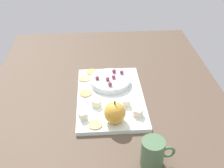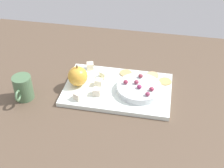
{
  "view_description": "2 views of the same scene",
  "coord_description": "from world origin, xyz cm",
  "px_view_note": "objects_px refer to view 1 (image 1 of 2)",
  "views": [
    {
      "loc": [
        79.5,
        -3.63,
        67.89
      ],
      "look_at": [
        -5.36,
        2.11,
        10.44
      ],
      "focal_mm": 45.41,
      "sensor_mm": 36.0,
      "label": 1
    },
    {
      "loc": [
        -18.42,
        87.27,
        75.42
      ],
      "look_at": [
        -2.21,
        2.9,
        8.98
      ],
      "focal_mm": 50.09,
      "sensor_mm": 36.0,
      "label": 2
    }
  ],
  "objects_px": {
    "cracker_0": "(85,79)",
    "cracker_1": "(92,72)",
    "cracker_2": "(86,93)",
    "cheese_cube_4": "(96,103)",
    "grape_5": "(97,78)",
    "cheese_cube_0": "(83,116)",
    "serving_dish": "(110,81)",
    "grape_0": "(114,77)",
    "grape_4": "(108,79)",
    "cup": "(153,153)",
    "platter": "(110,97)",
    "grape_1": "(110,84)",
    "grape_2": "(114,71)",
    "grape_3": "(122,72)",
    "cheese_cube_2": "(126,103)",
    "cheese_cube_1": "(138,113)",
    "cracker_3": "(95,125)",
    "cheese_cube_3": "(111,104)",
    "apple_whole": "(115,113)"
  },
  "relations": [
    {
      "from": "cheese_cube_2",
      "to": "cheese_cube_4",
      "type": "relative_size",
      "value": 1.0
    },
    {
      "from": "grape_3",
      "to": "cup",
      "type": "relative_size",
      "value": 0.17
    },
    {
      "from": "cheese_cube_0",
      "to": "cracker_2",
      "type": "height_order",
      "value": "cheese_cube_0"
    },
    {
      "from": "serving_dish",
      "to": "cracker_2",
      "type": "relative_size",
      "value": 3.41
    },
    {
      "from": "cracker_1",
      "to": "grape_4",
      "type": "bearing_deg",
      "value": 31.32
    },
    {
      "from": "cracker_1",
      "to": "grape_1",
      "type": "bearing_deg",
      "value": 26.42
    },
    {
      "from": "grape_0",
      "to": "grape_4",
      "type": "distance_m",
      "value": 0.03
    },
    {
      "from": "serving_dish",
      "to": "grape_1",
      "type": "bearing_deg",
      "value": -4.23
    },
    {
      "from": "cracker_1",
      "to": "cracker_2",
      "type": "distance_m",
      "value": 0.15
    },
    {
      "from": "cup",
      "to": "cracker_1",
      "type": "bearing_deg",
      "value": -161.02
    },
    {
      "from": "grape_0",
      "to": "cheese_cube_0",
      "type": "bearing_deg",
      "value": -29.48
    },
    {
      "from": "cracker_2",
      "to": "grape_3",
      "type": "xyz_separation_m",
      "value": [
        -0.09,
        0.14,
        0.03
      ]
    },
    {
      "from": "cracker_1",
      "to": "cup",
      "type": "distance_m",
      "value": 0.5
    },
    {
      "from": "cracker_0",
      "to": "cracker_1",
      "type": "bearing_deg",
      "value": 149.3
    },
    {
      "from": "serving_dish",
      "to": "grape_0",
      "type": "bearing_deg",
      "value": 95.32
    },
    {
      "from": "cheese_cube_2",
      "to": "grape_2",
      "type": "bearing_deg",
      "value": -171.27
    },
    {
      "from": "cracker_1",
      "to": "grape_3",
      "type": "bearing_deg",
      "value": 65.35
    },
    {
      "from": "serving_dish",
      "to": "grape_0",
      "type": "xyz_separation_m",
      "value": [
        -0.0,
        0.01,
        0.02
      ]
    },
    {
      "from": "cracker_0",
      "to": "grape_0",
      "type": "relative_size",
      "value": 2.79
    },
    {
      "from": "platter",
      "to": "cup",
      "type": "relative_size",
      "value": 3.92
    },
    {
      "from": "cheese_cube_2",
      "to": "cracker_0",
      "type": "distance_m",
      "value": 0.23
    },
    {
      "from": "grape_1",
      "to": "cracker_2",
      "type": "bearing_deg",
      "value": -81.9
    },
    {
      "from": "cheese_cube_1",
      "to": "cracker_0",
      "type": "distance_m",
      "value": 0.3
    },
    {
      "from": "apple_whole",
      "to": "cracker_1",
      "type": "height_order",
      "value": "apple_whole"
    },
    {
      "from": "grape_4",
      "to": "cup",
      "type": "relative_size",
      "value": 0.17
    },
    {
      "from": "cheese_cube_1",
      "to": "cracker_1",
      "type": "distance_m",
      "value": 0.32
    },
    {
      "from": "grape_4",
      "to": "serving_dish",
      "type": "bearing_deg",
      "value": 138.27
    },
    {
      "from": "cheese_cube_4",
      "to": "grape_5",
      "type": "relative_size",
      "value": 1.54
    },
    {
      "from": "cracker_1",
      "to": "grape_4",
      "type": "xyz_separation_m",
      "value": [
        0.1,
        0.06,
        0.03
      ]
    },
    {
      "from": "platter",
      "to": "grape_4",
      "type": "bearing_deg",
      "value": -174.29
    },
    {
      "from": "cheese_cube_2",
      "to": "grape_2",
      "type": "height_order",
      "value": "grape_2"
    },
    {
      "from": "cracker_1",
      "to": "grape_4",
      "type": "height_order",
      "value": "grape_4"
    },
    {
      "from": "grape_1",
      "to": "grape_5",
      "type": "bearing_deg",
      "value": -135.2
    },
    {
      "from": "grape_3",
      "to": "grape_4",
      "type": "relative_size",
      "value": 1.0
    },
    {
      "from": "cheese_cube_4",
      "to": "cracker_3",
      "type": "bearing_deg",
      "value": -3.88
    },
    {
      "from": "platter",
      "to": "cheese_cube_0",
      "type": "height_order",
      "value": "cheese_cube_0"
    },
    {
      "from": "cheese_cube_3",
      "to": "grape_3",
      "type": "height_order",
      "value": "grape_3"
    },
    {
      "from": "cracker_2",
      "to": "grape_2",
      "type": "relative_size",
      "value": 2.79
    },
    {
      "from": "cheese_cube_2",
      "to": "cracker_0",
      "type": "relative_size",
      "value": 0.55
    },
    {
      "from": "grape_2",
      "to": "grape_5",
      "type": "height_order",
      "value": "same"
    },
    {
      "from": "cracker_0",
      "to": "cheese_cube_4",
      "type": "bearing_deg",
      "value": 13.99
    },
    {
      "from": "cheese_cube_0",
      "to": "grape_5",
      "type": "xyz_separation_m",
      "value": [
        -0.2,
        0.05,
        0.02
      ]
    },
    {
      "from": "cheese_cube_0",
      "to": "cracker_2",
      "type": "distance_m",
      "value": 0.14
    },
    {
      "from": "apple_whole",
      "to": "cracker_0",
      "type": "distance_m",
      "value": 0.28
    },
    {
      "from": "cracker_1",
      "to": "cup",
      "type": "bearing_deg",
      "value": 18.98
    },
    {
      "from": "grape_3",
      "to": "grape_5",
      "type": "bearing_deg",
      "value": -70.31
    },
    {
      "from": "cracker_1",
      "to": "grape_1",
      "type": "relative_size",
      "value": 2.79
    },
    {
      "from": "cheese_cube_3",
      "to": "cracker_3",
      "type": "height_order",
      "value": "cheese_cube_3"
    },
    {
      "from": "cheese_cube_1",
      "to": "cheese_cube_2",
      "type": "distance_m",
      "value": 0.07
    },
    {
      "from": "platter",
      "to": "serving_dish",
      "type": "height_order",
      "value": "serving_dish"
    }
  ]
}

